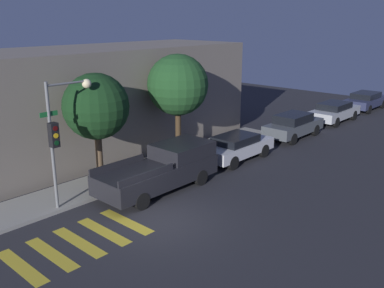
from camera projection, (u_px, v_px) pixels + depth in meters
ground_plane at (158, 221)px, 15.56m from camera, size 60.00×60.00×0.00m
sidewalk at (89, 188)px, 18.36m from camera, size 26.00×2.30×0.14m
building_row at (30, 111)px, 20.53m from camera, size 26.00×6.00×5.59m
crosswalk at (79, 242)px, 14.09m from camera, size 4.42×2.60×0.00m
traffic_light_pole at (61, 125)px, 15.67m from camera, size 2.20×0.56×4.95m
pickup_truck at (163, 168)px, 18.28m from camera, size 5.52×2.08×1.80m
sedan_near_corner at (236, 146)px, 22.01m from camera, size 4.33×1.80×1.34m
sedan_middle at (293, 125)px, 26.06m from camera, size 4.48×1.77×1.50m
sedan_far_end at (334, 111)px, 30.09m from camera, size 4.68×1.85×1.39m
sedan_tail_of_row at (366, 100)px, 34.09m from camera, size 4.64×1.89×1.39m
tree_near_corner at (96, 107)px, 17.89m from camera, size 2.81×2.81×4.94m
tree_midblock at (178, 85)px, 21.24m from camera, size 3.06×3.06×5.42m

